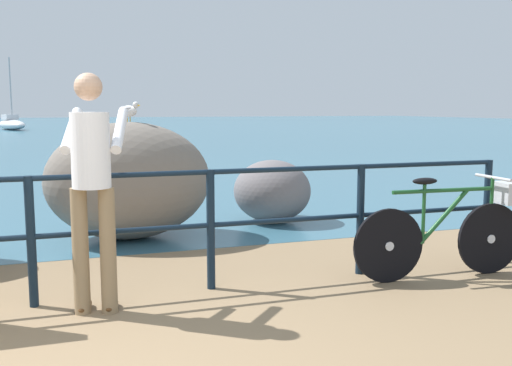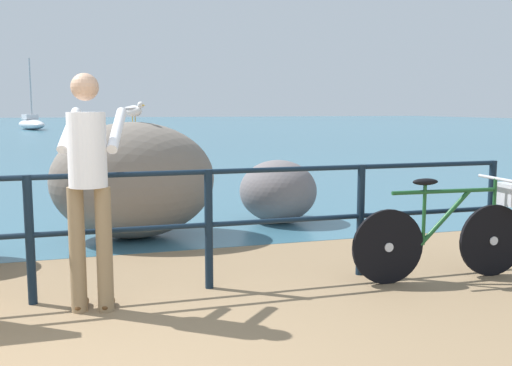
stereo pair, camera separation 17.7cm
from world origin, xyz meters
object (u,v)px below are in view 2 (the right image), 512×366
object	(u,v)px
bicycle	(457,228)
sailboat	(31,124)
person_at_railing	(89,181)
breakwater_boulder_main	(134,180)
breakwater_boulder_right	(278,191)
seagull	(134,110)

from	to	relation	value
bicycle	sailboat	size ratio (longest dim) A/B	0.35
person_at_railing	breakwater_boulder_main	world-z (taller)	person_at_railing
breakwater_boulder_main	breakwater_boulder_right	bearing A→B (deg)	12.52
person_at_railing	breakwater_boulder_main	distance (m)	2.52
person_at_railing	sailboat	world-z (taller)	sailboat
breakwater_boulder_right	sailboat	world-z (taller)	sailboat
breakwater_boulder_main	breakwater_boulder_right	xyz separation A→B (m)	(1.94, 0.43, -0.27)
person_at_railing	sailboat	bearing A→B (deg)	18.22
breakwater_boulder_right	seagull	size ratio (longest dim) A/B	3.49
bicycle	breakwater_boulder_right	world-z (taller)	bicycle
seagull	sailboat	xyz separation A→B (m)	(-3.99, 36.47, -1.08)
seagull	breakwater_boulder_right	bearing A→B (deg)	61.75
breakwater_boulder_main	sailboat	bearing A→B (deg)	96.18
person_at_railing	breakwater_boulder_main	size ratio (longest dim) A/B	0.93
bicycle	person_at_railing	xyz separation A→B (m)	(-3.15, 0.08, 0.53)
bicycle	seagull	size ratio (longest dim) A/B	5.55
breakwater_boulder_right	seagull	bearing A→B (deg)	-169.41
breakwater_boulder_right	seagull	xyz separation A→B (m)	(-1.91, -0.36, 1.09)
breakwater_boulder_right	sailboat	bearing A→B (deg)	99.28
person_at_railing	seagull	world-z (taller)	person_at_railing
seagull	sailboat	size ratio (longest dim) A/B	0.06
person_at_railing	breakwater_boulder_right	xyz separation A→B (m)	(2.47, 2.88, -0.58)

